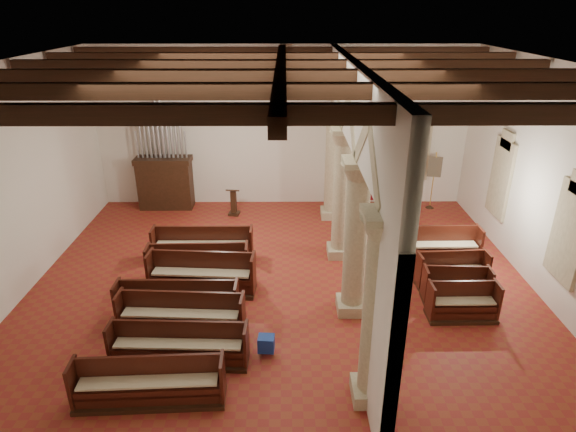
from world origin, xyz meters
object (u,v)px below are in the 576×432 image
at_px(processional_banner, 432,189).
at_px(aisle_pew_0, 462,307).
at_px(pipe_organ, 164,174).
at_px(nave_pew_0, 150,388).
at_px(lectern, 234,204).

xyz_separation_m(processional_banner, aisle_pew_0, (-1.21, -7.18, -0.45)).
xyz_separation_m(pipe_organ, nave_pew_0, (1.92, -10.08, -1.04)).
height_order(pipe_organ, aisle_pew_0, pipe_organ).
xyz_separation_m(pipe_organ, aisle_pew_0, (9.02, -7.34, -1.04)).
relative_size(pipe_organ, aisle_pew_0, 2.56).
bearing_deg(lectern, aisle_pew_0, -37.18).
xyz_separation_m(lectern, processional_banner, (7.56, 0.61, 0.33)).
height_order(lectern, aisle_pew_0, lectern).
relative_size(pipe_organ, processional_banner, 1.97).
distance_m(pipe_organ, aisle_pew_0, 11.67).
distance_m(processional_banner, nave_pew_0, 12.96).
height_order(nave_pew_0, aisle_pew_0, nave_pew_0).
bearing_deg(aisle_pew_0, processional_banner, 79.72).
bearing_deg(nave_pew_0, processional_banner, 47.40).
bearing_deg(aisle_pew_0, pipe_organ, 140.16).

